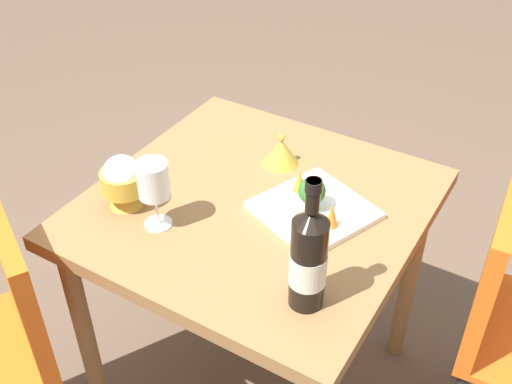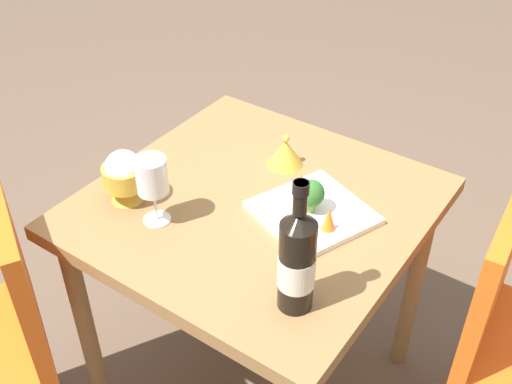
{
  "view_description": "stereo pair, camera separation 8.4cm",
  "coord_description": "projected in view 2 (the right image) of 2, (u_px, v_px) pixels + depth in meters",
  "views": [
    {
      "loc": [
        -0.64,
        1.06,
        1.71
      ],
      "look_at": [
        0.0,
        0.0,
        0.76
      ],
      "focal_mm": 43.64,
      "sensor_mm": 36.0,
      "label": 1
    },
    {
      "loc": [
        -0.71,
        1.02,
        1.71
      ],
      "look_at": [
        0.0,
        0.0,
        0.76
      ],
      "focal_mm": 43.64,
      "sensor_mm": 36.0,
      "label": 2
    }
  ],
  "objects": [
    {
      "name": "ground_plane",
      "position": [
        256.0,
        378.0,
        2.02
      ],
      "size": [
        8.0,
        8.0,
        0.0
      ],
      "primitive_type": "plane",
      "color": "brown"
    },
    {
      "name": "wine_glass",
      "position": [
        152.0,
        177.0,
        1.44
      ],
      "size": [
        0.08,
        0.08,
        0.18
      ],
      "color": "white",
      "rests_on": "dining_table"
    },
    {
      "name": "broccoli_floret",
      "position": [
        311.0,
        194.0,
        1.5
      ],
      "size": [
        0.07,
        0.07,
        0.09
      ],
      "color": "#729E4C",
      "rests_on": "serving_plate"
    },
    {
      "name": "rice_bowl",
      "position": [
        125.0,
        175.0,
        1.54
      ],
      "size": [
        0.11,
        0.11,
        0.14
      ],
      "color": "gold",
      "rests_on": "dining_table"
    },
    {
      "name": "serving_plate",
      "position": [
        313.0,
        213.0,
        1.53
      ],
      "size": [
        0.32,
        0.32,
        0.02
      ],
      "rotation": [
        0.0,
        0.0,
        -0.37
      ],
      "color": "white",
      "rests_on": "dining_table"
    },
    {
      "name": "carrot_garnish_right",
      "position": [
        301.0,
        183.0,
        1.57
      ],
      "size": [
        0.03,
        0.03,
        0.06
      ],
      "color": "orange",
      "rests_on": "serving_plate"
    },
    {
      "name": "rice_bowl_lid",
      "position": [
        285.0,
        153.0,
        1.69
      ],
      "size": [
        0.1,
        0.1,
        0.09
      ],
      "color": "gold",
      "rests_on": "dining_table"
    },
    {
      "name": "wine_bottle",
      "position": [
        297.0,
        261.0,
        1.23
      ],
      "size": [
        0.08,
        0.08,
        0.31
      ],
      "color": "black",
      "rests_on": "dining_table"
    },
    {
      "name": "carrot_garnish_left",
      "position": [
        329.0,
        219.0,
        1.45
      ],
      "size": [
        0.03,
        0.03,
        0.06
      ],
      "color": "orange",
      "rests_on": "serving_plate"
    },
    {
      "name": "dining_table",
      "position": [
        256.0,
        230.0,
        1.64
      ],
      "size": [
        0.81,
        0.81,
        0.73
      ],
      "color": "olive",
      "rests_on": "ground_plane"
    }
  ]
}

